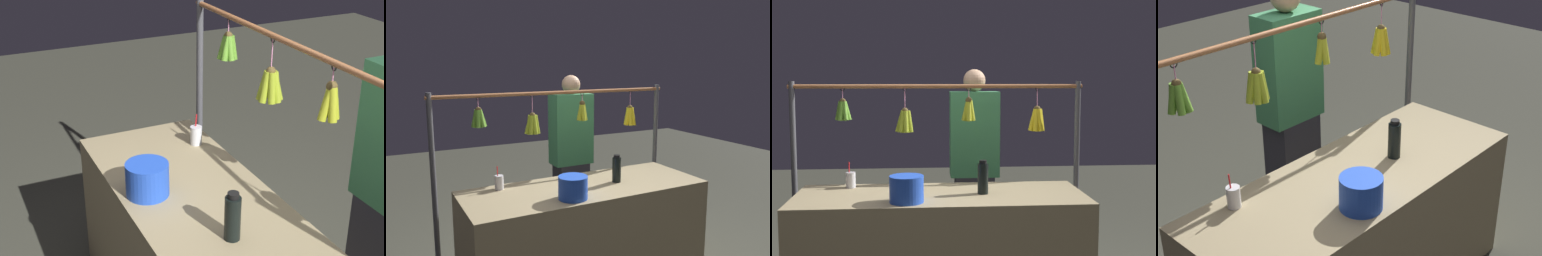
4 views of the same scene
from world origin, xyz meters
The scene contains 4 objects.
display_rack centered at (-0.02, -0.50, 1.19)m, with size 2.28×0.14×1.66m.
water_bottle centered at (-0.29, 0.02, 1.00)m, with size 0.07×0.07×0.24m.
blue_bucket centered at (0.23, 0.22, 0.97)m, with size 0.22×0.22×0.17m, color blue.
drink_cup centered at (0.65, -0.25, 0.94)m, with size 0.07×0.07×0.19m.
Camera 1 is at (-2.15, 1.09, 2.39)m, focal length 53.63 mm.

